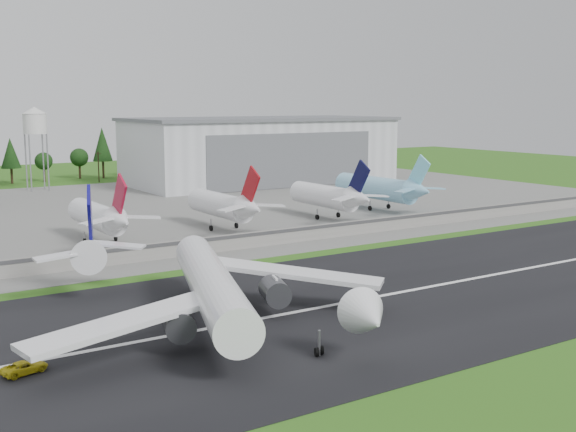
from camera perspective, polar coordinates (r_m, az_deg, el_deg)
ground at (r=107.24m, az=9.00°, el=-7.84°), size 600.00×600.00×0.00m
runway at (r=114.52m, az=5.63°, el=-6.66°), size 320.00×60.00×0.10m
runway_centerline at (r=114.50m, az=5.63°, el=-6.63°), size 220.00×1.00×0.02m
apron at (r=210.03m, az=-13.45°, el=0.28°), size 320.00×150.00×0.10m
blast_fence at (r=150.87m, az=-5.09°, el=-2.16°), size 240.00×0.61×3.50m
hangar_east at (r=281.29m, az=-2.15°, el=5.24°), size 102.00×47.00×25.20m
water_tower at (r=268.76m, az=-19.38°, el=7.11°), size 8.40×8.40×29.40m
utility_poles at (r=286.11m, az=-18.88°, el=2.28°), size 230.00×3.00×12.00m
treeline at (r=300.60m, az=-19.59°, el=2.55°), size 320.00×16.00×22.00m
main_airliner at (r=99.38m, az=-5.87°, el=-6.19°), size 54.05×57.57×18.17m
ground_vehicle at (r=89.49m, az=-20.09°, el=-11.16°), size 5.71×3.71×1.46m
parked_jet_red_a at (r=162.52m, az=-14.52°, el=-0.06°), size 7.36×31.29×16.65m
parked_jet_red_b at (r=174.60m, az=-4.90°, el=0.84°), size 7.36×31.29×16.77m
parked_jet_navy at (r=191.31m, az=3.43°, el=1.57°), size 7.36×31.29×16.79m
parked_jet_skyblue at (r=208.90m, az=7.50°, el=2.20°), size 7.36×37.29×17.10m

